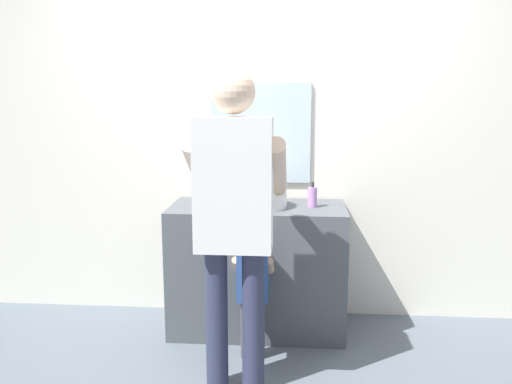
# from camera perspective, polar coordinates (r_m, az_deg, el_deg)

# --- Properties ---
(ground_plane) EXTENTS (14.00, 14.00, 0.00)m
(ground_plane) POSITION_cam_1_polar(r_m,az_deg,el_deg) (3.36, -0.20, -16.98)
(ground_plane) COLOR slate
(back_wall) EXTENTS (4.40, 0.10, 2.70)m
(back_wall) POSITION_cam_1_polar(r_m,az_deg,el_deg) (3.61, 0.58, 7.30)
(back_wall) COLOR silver
(back_wall) RESTS_ON ground
(vanity_cabinet) EXTENTS (1.14, 0.54, 0.85)m
(vanity_cabinet) POSITION_cam_1_polar(r_m,az_deg,el_deg) (3.47, 0.19, -8.45)
(vanity_cabinet) COLOR #4C5156
(vanity_cabinet) RESTS_ON ground
(sink_basin) EXTENTS (0.38, 0.38, 0.11)m
(sink_basin) POSITION_cam_1_polar(r_m,az_deg,el_deg) (3.32, 0.17, -0.69)
(sink_basin) COLOR white
(sink_basin) RESTS_ON vanity_cabinet
(faucet) EXTENTS (0.18, 0.14, 0.18)m
(faucet) POSITION_cam_1_polar(r_m,az_deg,el_deg) (3.54, 0.44, 0.41)
(faucet) COLOR #B7BABF
(faucet) RESTS_ON vanity_cabinet
(toothbrush_cup) EXTENTS (0.07, 0.07, 0.21)m
(toothbrush_cup) POSITION_cam_1_polar(r_m,az_deg,el_deg) (3.36, -5.92, -0.67)
(toothbrush_cup) COLOR #D86666
(toothbrush_cup) RESTS_ON vanity_cabinet
(soap_bottle) EXTENTS (0.06, 0.06, 0.16)m
(soap_bottle) POSITION_cam_1_polar(r_m,az_deg,el_deg) (3.33, 6.29, -0.54)
(soap_bottle) COLOR #B27FC6
(soap_bottle) RESTS_ON vanity_cabinet
(child_toddler) EXTENTS (0.24, 0.24, 0.79)m
(child_toddler) POSITION_cam_1_polar(r_m,az_deg,el_deg) (3.08, -0.37, -10.03)
(child_toddler) COLOR #47474C
(child_toddler) RESTS_ON ground
(adult_parent) EXTENTS (0.52, 0.55, 1.69)m
(adult_parent) POSITION_cam_1_polar(r_m,az_deg,el_deg) (2.62, -2.42, -1.35)
(adult_parent) COLOR #2D334C
(adult_parent) RESTS_ON ground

